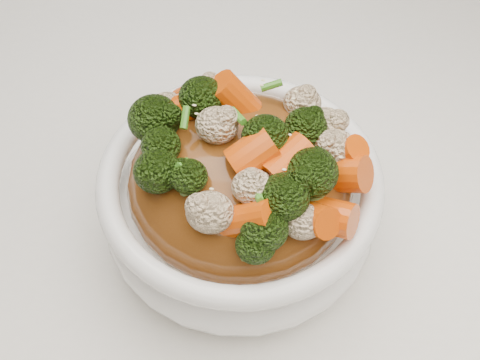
# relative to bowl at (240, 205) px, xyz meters

# --- Properties ---
(tablecloth) EXTENTS (1.20, 0.80, 0.04)m
(tablecloth) POSITION_rel_bowl_xyz_m (0.04, 0.03, -0.06)
(tablecloth) COLOR white
(tablecloth) RESTS_ON dining_table
(bowl) EXTENTS (0.25, 0.25, 0.08)m
(bowl) POSITION_rel_bowl_xyz_m (0.00, 0.00, 0.00)
(bowl) COLOR white
(bowl) RESTS_ON tablecloth
(sauce_base) EXTENTS (0.20, 0.20, 0.08)m
(sauce_base) POSITION_rel_bowl_xyz_m (-0.00, -0.00, 0.03)
(sauce_base) COLOR #613310
(sauce_base) RESTS_ON bowl
(carrots) EXTENTS (0.20, 0.20, 0.04)m
(carrots) POSITION_rel_bowl_xyz_m (-0.00, -0.00, 0.08)
(carrots) COLOR #CF4806
(carrots) RESTS_ON sauce_base
(broccoli) EXTENTS (0.20, 0.20, 0.04)m
(broccoli) POSITION_rel_bowl_xyz_m (-0.00, -0.00, 0.08)
(broccoli) COLOR black
(broccoli) RESTS_ON sauce_base
(cauliflower) EXTENTS (0.20, 0.20, 0.03)m
(cauliflower) POSITION_rel_bowl_xyz_m (-0.00, -0.00, 0.08)
(cauliflower) COLOR beige
(cauliflower) RESTS_ON sauce_base
(scallions) EXTENTS (0.15, 0.15, 0.02)m
(scallions) POSITION_rel_bowl_xyz_m (0.00, 0.00, 0.08)
(scallions) COLOR #38781B
(scallions) RESTS_ON sauce_base
(sesame_seeds) EXTENTS (0.18, 0.18, 0.01)m
(sesame_seeds) POSITION_rel_bowl_xyz_m (-0.00, -0.00, 0.08)
(sesame_seeds) COLOR beige
(sesame_seeds) RESTS_ON sauce_base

